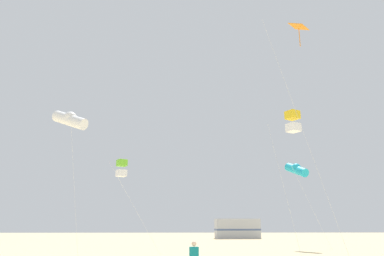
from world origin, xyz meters
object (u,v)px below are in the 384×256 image
Objects in this scene: kite_tube_cyan at (296,169)px; rv_van_silver at (237,229)px; kite_tube_white at (70,120)px; kite_diamond_orange at (299,36)px; kite_box_lime at (122,168)px; kite_box_gold at (293,122)px; kite_flyer_standing at (194,255)px.

kite_tube_cyan reaches higher than rv_van_silver.
kite_diamond_orange is at bearing -17.20° from kite_tube_white.
kite_tube_cyan reaches higher than kite_box_lime.
kite_diamond_orange reaches higher than rv_van_silver.
kite_tube_white is at bearing -130.99° from kite_box_lime.
kite_tube_white is 1.25× the size of kite_tube_cyan.
kite_tube_white is 37.64m from rv_van_silver.
kite_box_gold is 4.70m from kite_diamond_orange.
kite_tube_white is 1.32× the size of rv_van_silver.
kite_box_gold is 1.26× the size of kite_box_lime.
rv_van_silver is (-0.96, 25.65, -4.88)m from kite_tube_cyan.
kite_flyer_standing is 0.09× the size of kite_diamond_orange.
kite_diamond_orange reaches higher than kite_tube_cyan.
kite_tube_white is at bearing -52.30° from kite_flyer_standing.
kite_tube_cyan is (3.29, 12.10, -5.45)m from kite_diamond_orange.
kite_tube_cyan is (3.68, 11.20, -0.86)m from kite_box_gold.
kite_tube_white is at bearing 166.03° from kite_box_gold.
kite_tube_white is at bearing -119.18° from rv_van_silver.
kite_box_gold reaches higher than kite_flyer_standing.
rv_van_silver is (8.17, 40.13, 0.78)m from kite_flyer_standing.
kite_tube_cyan reaches higher than kite_flyer_standing.
rv_van_silver reaches higher than kite_flyer_standing.
kite_tube_white reaches higher than kite_tube_cyan.
kite_tube_cyan is (9.14, 14.48, 5.65)m from kite_flyer_standing.
kite_flyer_standing is 18.03m from kite_tube_cyan.
kite_diamond_orange is 39.20m from rv_van_silver.
kite_tube_white is 4.91m from kite_box_lime.
kite_box_lime is 33.27m from rv_van_silver.
kite_tube_white is at bearing 162.80° from kite_diamond_orange.
kite_box_gold is at bearing -108.19° from kite_tube_cyan.
kite_tube_white is at bearing -153.82° from kite_tube_cyan.
kite_box_lime is (2.78, 3.20, -2.47)m from kite_tube_white.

